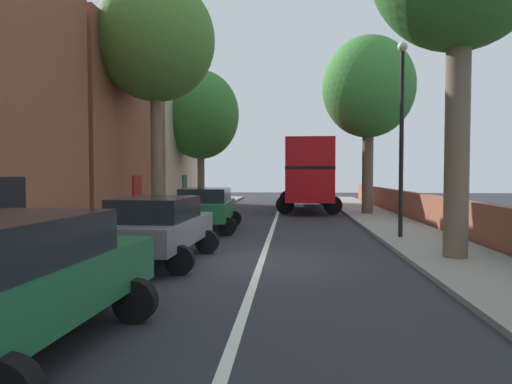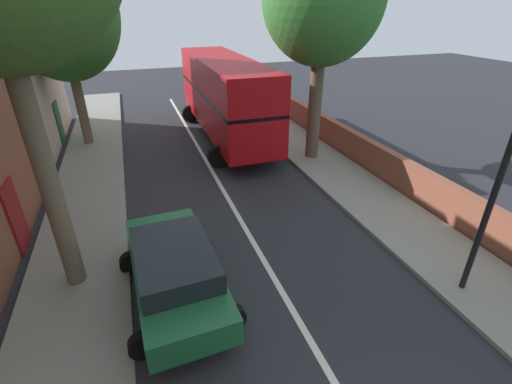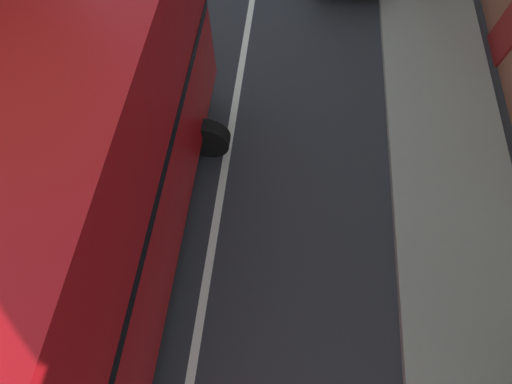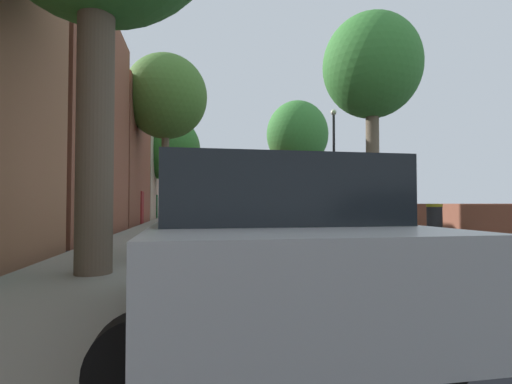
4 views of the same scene
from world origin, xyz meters
TOP-DOWN VIEW (x-y plane):
  - double_decker_bus at (1.70, 17.03)m, footprint 3.59×10.64m
  - parked_car_green_left_4 at (-2.50, 5.93)m, footprint 2.64×4.61m
  - street_tree_left_0 at (-5.19, 18.41)m, footprint 5.01×5.01m
  - lamppost_right at (4.30, 3.90)m, footprint 0.32×0.32m

SIDE VIEW (x-z plane):
  - parked_car_green_left_4 at x=-2.50m, z-range 0.12..1.76m
  - double_decker_bus at x=1.70m, z-range 0.32..4.38m
  - lamppost_right at x=4.30m, z-range 0.65..6.96m
  - street_tree_left_0 at x=-5.19m, z-range 1.61..10.42m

